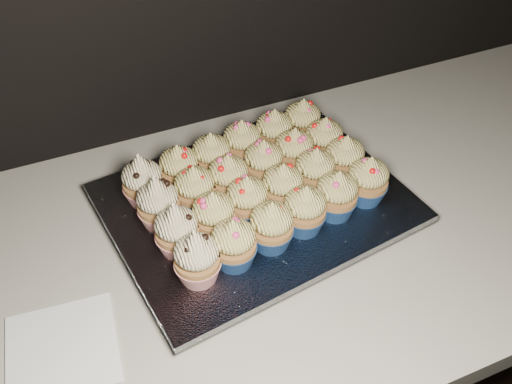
% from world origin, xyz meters
% --- Properties ---
extents(cabinet, '(2.40, 0.60, 0.86)m').
position_xyz_m(cabinet, '(0.00, 1.70, 0.43)').
color(cabinet, black).
rests_on(cabinet, ground).
extents(worktop, '(2.44, 0.64, 0.04)m').
position_xyz_m(worktop, '(0.00, 1.70, 0.88)').
color(worktop, beige).
rests_on(worktop, cabinet).
extents(napkin, '(0.15, 0.15, 0.00)m').
position_xyz_m(napkin, '(-0.38, 1.61, 0.90)').
color(napkin, white).
rests_on(napkin, worktop).
extents(baking_tray, '(0.44, 0.36, 0.02)m').
position_xyz_m(baking_tray, '(-0.06, 1.74, 0.91)').
color(baking_tray, black).
rests_on(baking_tray, worktop).
extents(foil_lining, '(0.48, 0.40, 0.01)m').
position_xyz_m(foil_lining, '(-0.06, 1.74, 0.93)').
color(foil_lining, silver).
rests_on(foil_lining, baking_tray).
extents(cupcake_0, '(0.06, 0.06, 0.10)m').
position_xyz_m(cupcake_0, '(-0.18, 1.63, 0.97)').
color(cupcake_0, red).
rests_on(cupcake_0, foil_lining).
extents(cupcake_1, '(0.06, 0.06, 0.08)m').
position_xyz_m(cupcake_1, '(-0.13, 1.63, 0.97)').
color(cupcake_1, navy).
rests_on(cupcake_1, foil_lining).
extents(cupcake_2, '(0.06, 0.06, 0.08)m').
position_xyz_m(cupcake_2, '(-0.07, 1.64, 0.97)').
color(cupcake_2, navy).
rests_on(cupcake_2, foil_lining).
extents(cupcake_3, '(0.06, 0.06, 0.08)m').
position_xyz_m(cupcake_3, '(-0.01, 1.65, 0.97)').
color(cupcake_3, navy).
rests_on(cupcake_3, foil_lining).
extents(cupcake_4, '(0.06, 0.06, 0.08)m').
position_xyz_m(cupcake_4, '(0.04, 1.66, 0.97)').
color(cupcake_4, navy).
rests_on(cupcake_4, foil_lining).
extents(cupcake_5, '(0.06, 0.06, 0.08)m').
position_xyz_m(cupcake_5, '(0.10, 1.67, 0.97)').
color(cupcake_5, navy).
rests_on(cupcake_5, foil_lining).
extents(cupcake_6, '(0.06, 0.06, 0.10)m').
position_xyz_m(cupcake_6, '(-0.19, 1.69, 0.97)').
color(cupcake_6, red).
rests_on(cupcake_6, foil_lining).
extents(cupcake_7, '(0.06, 0.06, 0.08)m').
position_xyz_m(cupcake_7, '(-0.14, 1.69, 0.97)').
color(cupcake_7, navy).
rests_on(cupcake_7, foil_lining).
extents(cupcake_8, '(0.06, 0.06, 0.08)m').
position_xyz_m(cupcake_8, '(-0.08, 1.70, 0.97)').
color(cupcake_8, navy).
rests_on(cupcake_8, foil_lining).
extents(cupcake_9, '(0.06, 0.06, 0.08)m').
position_xyz_m(cupcake_9, '(-0.02, 1.71, 0.97)').
color(cupcake_9, navy).
rests_on(cupcake_9, foil_lining).
extents(cupcake_10, '(0.06, 0.06, 0.08)m').
position_xyz_m(cupcake_10, '(0.04, 1.72, 0.97)').
color(cupcake_10, navy).
rests_on(cupcake_10, foil_lining).
extents(cupcake_11, '(0.06, 0.06, 0.08)m').
position_xyz_m(cupcake_11, '(0.09, 1.73, 0.97)').
color(cupcake_11, navy).
rests_on(cupcake_11, foil_lining).
extents(cupcake_12, '(0.06, 0.06, 0.10)m').
position_xyz_m(cupcake_12, '(-0.20, 1.75, 0.97)').
color(cupcake_12, red).
rests_on(cupcake_12, foil_lining).
extents(cupcake_13, '(0.06, 0.06, 0.08)m').
position_xyz_m(cupcake_13, '(-0.15, 1.75, 0.97)').
color(cupcake_13, navy).
rests_on(cupcake_13, foil_lining).
extents(cupcake_14, '(0.06, 0.06, 0.08)m').
position_xyz_m(cupcake_14, '(-0.09, 1.76, 0.97)').
color(cupcake_14, navy).
rests_on(cupcake_14, foil_lining).
extents(cupcake_15, '(0.06, 0.06, 0.08)m').
position_xyz_m(cupcake_15, '(-0.03, 1.77, 0.97)').
color(cupcake_15, navy).
rests_on(cupcake_15, foil_lining).
extents(cupcake_16, '(0.06, 0.06, 0.08)m').
position_xyz_m(cupcake_16, '(0.03, 1.78, 0.97)').
color(cupcake_16, navy).
rests_on(cupcake_16, foil_lining).
extents(cupcake_17, '(0.06, 0.06, 0.08)m').
position_xyz_m(cupcake_17, '(0.08, 1.78, 0.97)').
color(cupcake_17, navy).
rests_on(cupcake_17, foil_lining).
extents(cupcake_18, '(0.06, 0.06, 0.10)m').
position_xyz_m(cupcake_18, '(-0.21, 1.80, 0.97)').
color(cupcake_18, red).
rests_on(cupcake_18, foil_lining).
extents(cupcake_19, '(0.06, 0.06, 0.08)m').
position_xyz_m(cupcake_19, '(-0.15, 1.81, 0.97)').
color(cupcake_19, navy).
rests_on(cupcake_19, foil_lining).
extents(cupcake_20, '(0.06, 0.06, 0.08)m').
position_xyz_m(cupcake_20, '(-0.10, 1.82, 0.97)').
color(cupcake_20, navy).
rests_on(cupcake_20, foil_lining).
extents(cupcake_21, '(0.06, 0.06, 0.08)m').
position_xyz_m(cupcake_21, '(-0.04, 1.83, 0.97)').
color(cupcake_21, navy).
rests_on(cupcake_21, foil_lining).
extents(cupcake_22, '(0.06, 0.06, 0.08)m').
position_xyz_m(cupcake_22, '(0.02, 1.83, 0.97)').
color(cupcake_22, navy).
rests_on(cupcake_22, foil_lining).
extents(cupcake_23, '(0.06, 0.06, 0.08)m').
position_xyz_m(cupcake_23, '(0.07, 1.84, 0.97)').
color(cupcake_23, navy).
rests_on(cupcake_23, foil_lining).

